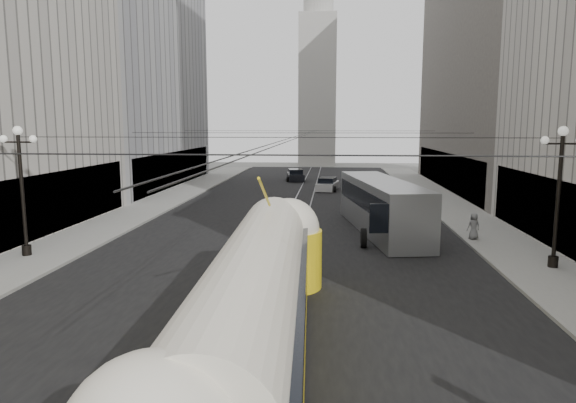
# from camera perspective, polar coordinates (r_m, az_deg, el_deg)

# --- Properties ---
(road) EXTENTS (20.00, 85.00, 0.02)m
(road) POSITION_cam_1_polar(r_m,az_deg,el_deg) (38.80, 1.16, -1.25)
(road) COLOR black
(road) RESTS_ON ground
(sidewalk_left) EXTENTS (4.00, 72.00, 0.15)m
(sidewalk_left) POSITION_cam_1_polar(r_m,az_deg,el_deg) (44.58, -14.11, -0.14)
(sidewalk_left) COLOR gray
(sidewalk_left) RESTS_ON ground
(sidewalk_right) EXTENTS (4.00, 72.00, 0.15)m
(sidewalk_right) POSITION_cam_1_polar(r_m,az_deg,el_deg) (43.22, 17.56, -0.54)
(sidewalk_right) COLOR gray
(sidewalk_right) RESTS_ON ground
(rail_left) EXTENTS (0.12, 85.00, 0.04)m
(rail_left) POSITION_cam_1_polar(r_m,az_deg,el_deg) (38.86, 0.05, -1.24)
(rail_left) COLOR gray
(rail_left) RESTS_ON ground
(rail_right) EXTENTS (0.12, 85.00, 0.04)m
(rail_right) POSITION_cam_1_polar(r_m,az_deg,el_deg) (38.76, 2.27, -1.27)
(rail_right) COLOR gray
(rail_right) RESTS_ON ground
(building_left_far) EXTENTS (12.60, 28.60, 28.60)m
(building_left_far) POSITION_cam_1_polar(r_m,az_deg,el_deg) (58.70, -18.36, 15.65)
(building_left_far) COLOR #999999
(building_left_far) RESTS_ON ground
(building_right_far) EXTENTS (12.60, 32.60, 32.60)m
(building_right_far) POSITION_cam_1_polar(r_m,az_deg,el_deg) (57.28, 23.80, 17.59)
(building_right_far) COLOR #514C47
(building_right_far) RESTS_ON ground
(distant_tower) EXTENTS (6.00, 6.00, 31.36)m
(distant_tower) POSITION_cam_1_polar(r_m,az_deg,el_deg) (86.11, 3.33, 14.07)
(distant_tower) COLOR #B2AFA8
(distant_tower) RESTS_ON ground
(lamppost_left_mid) EXTENTS (1.86, 0.44, 6.37)m
(lamppost_left_mid) POSITION_cam_1_polar(r_m,az_deg,el_deg) (28.21, -27.49, 1.80)
(lamppost_left_mid) COLOR black
(lamppost_left_mid) RESTS_ON sidewalk_left
(lamppost_right_mid) EXTENTS (1.86, 0.44, 6.37)m
(lamppost_right_mid) POSITION_cam_1_polar(r_m,az_deg,el_deg) (25.88, 27.87, 1.25)
(lamppost_right_mid) COLOR black
(lamppost_right_mid) RESTS_ON sidewalk_right
(catenary) EXTENTS (25.00, 72.00, 0.23)m
(catenary) POSITION_cam_1_polar(r_m,az_deg,el_deg) (37.23, 1.27, 7.44)
(catenary) COLOR black
(catenary) RESTS_ON ground
(streetcar) EXTENTS (3.27, 16.92, 3.72)m
(streetcar) POSITION_cam_1_polar(r_m,az_deg,el_deg) (14.06, -3.61, -11.26)
(streetcar) COLOR yellow
(streetcar) RESTS_ON ground
(city_bus) EXTENTS (4.73, 12.97, 3.21)m
(city_bus) POSITION_cam_1_polar(r_m,az_deg,el_deg) (32.06, 10.35, -0.27)
(city_bus) COLOR gray
(city_bus) RESTS_ON ground
(sedan_white_far) EXTENTS (2.39, 4.42, 1.32)m
(sedan_white_far) POSITION_cam_1_polar(r_m,az_deg,el_deg) (52.10, 4.40, 1.89)
(sedan_white_far) COLOR #BEBEBE
(sedan_white_far) RESTS_ON ground
(sedan_dark_far) EXTENTS (2.46, 4.63, 1.39)m
(sedan_dark_far) POSITION_cam_1_polar(r_m,az_deg,el_deg) (61.19, 0.84, 2.92)
(sedan_dark_far) COLOR black
(sedan_dark_far) RESTS_ON ground
(pedestrian_sidewalk_right) EXTENTS (0.83, 0.63, 1.51)m
(pedestrian_sidewalk_right) POSITION_cam_1_polar(r_m,az_deg,el_deg) (30.86, 19.93, -2.59)
(pedestrian_sidewalk_right) COLOR slate
(pedestrian_sidewalk_right) RESTS_ON sidewalk_right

